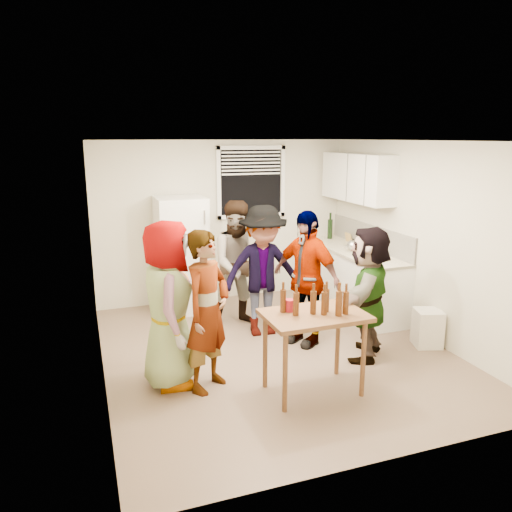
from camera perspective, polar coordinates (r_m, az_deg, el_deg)
name	(u,v)px	position (r m, az deg, el deg)	size (l,w,h in m)	color
room	(275,351)	(6.18, 2.24, -10.84)	(4.00, 4.50, 2.50)	beige
window	(251,182)	(7.89, -0.55, 8.44)	(1.12, 0.10, 1.06)	white
refrigerator	(182,255)	(7.43, -8.48, 0.15)	(0.70, 0.70, 1.70)	white
counter_lower	(352,280)	(7.72, 10.89, -2.66)	(0.60, 2.20, 0.86)	white
countertop	(353,251)	(7.61, 11.04, 0.59)	(0.64, 2.22, 0.04)	beige
backsplash	(370,236)	(7.71, 12.94, 2.20)	(0.03, 2.20, 0.36)	#AEAAA0
upper_cabinets	(357,178)	(7.68, 11.49, 8.78)	(0.34, 1.60, 0.70)	white
kettle	(353,251)	(7.51, 11.02, 0.59)	(0.24, 0.20, 0.20)	silver
paper_towel	(368,256)	(7.23, 12.65, 0.01)	(0.13, 0.13, 0.28)	white
wine_bottle	(330,239)	(8.35, 8.41, 1.98)	(0.08, 0.08, 0.32)	black
beer_bottle_counter	(368,258)	(7.08, 12.65, -0.27)	(0.06, 0.06, 0.23)	#47230C
blue_cup	(368,264)	(6.77, 12.73, -0.91)	(0.09, 0.09, 0.12)	#0417BC
picture_frame	(348,237)	(8.15, 10.52, 2.12)	(0.02, 0.17, 0.14)	tan
trash_bin	(428,327)	(6.60, 19.02, -7.63)	(0.31, 0.31, 0.46)	silver
serving_table	(312,391)	(5.34, 6.45, -15.07)	(1.00, 0.67, 0.85)	brown
beer_bottle_table	(338,316)	(4.96, 9.39, -6.73)	(0.06, 0.06, 0.25)	#47230C
red_cup	(290,311)	(5.03, 3.85, -6.32)	(0.09, 0.09, 0.12)	maroon
guest_grey	(172,383)	(5.54, -9.62, -14.08)	(0.85, 1.75, 0.56)	gray
guest_stripe	(209,387)	(5.41, -5.36, -14.64)	(0.61, 1.67, 0.40)	#141933
guest_back_left	(241,324)	(7.03, -1.78, -7.75)	(0.84, 1.73, 0.65)	brown
guest_back_right	(263,333)	(6.72, 0.77, -8.78)	(1.10, 1.71, 0.63)	#3E3E42
guest_black	(304,342)	(6.47, 5.51, -9.74)	(0.99, 1.69, 0.41)	black
guest_orange	(365,356)	(6.20, 12.34, -11.07)	(1.46, 1.57, 0.46)	#EF7047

